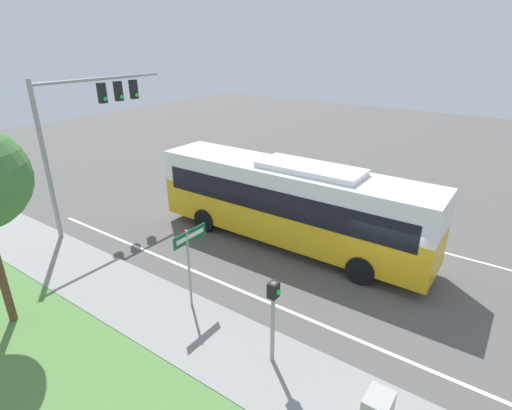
{
  "coord_description": "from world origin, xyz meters",
  "views": [
    {
      "loc": [
        -13.18,
        -3.37,
        8.43
      ],
      "look_at": [
        -0.5,
        5.54,
        1.94
      ],
      "focal_mm": 28.0,
      "sensor_mm": 36.0,
      "label": 1
    }
  ],
  "objects_px": {
    "bus": "(289,200)",
    "signal_gantry": "(87,118)",
    "street_sign": "(190,253)",
    "pedestrian_signal": "(273,309)"
  },
  "relations": [
    {
      "from": "bus",
      "to": "signal_gantry",
      "type": "xyz_separation_m",
      "value": [
        -3.36,
        8.64,
        3.05
      ]
    },
    {
      "from": "bus",
      "to": "street_sign",
      "type": "distance_m",
      "value": 5.76
    },
    {
      "from": "signal_gantry",
      "to": "street_sign",
      "type": "distance_m",
      "value": 9.2
    },
    {
      "from": "signal_gantry",
      "to": "street_sign",
      "type": "relative_size",
      "value": 2.41
    },
    {
      "from": "signal_gantry",
      "to": "pedestrian_signal",
      "type": "relative_size",
      "value": 2.63
    },
    {
      "from": "pedestrian_signal",
      "to": "signal_gantry",
      "type": "bearing_deg",
      "value": 75.82
    },
    {
      "from": "signal_gantry",
      "to": "pedestrian_signal",
      "type": "xyz_separation_m",
      "value": [
        -3.02,
        -11.95,
        -3.29
      ]
    },
    {
      "from": "signal_gantry",
      "to": "street_sign",
      "type": "bearing_deg",
      "value": -105.98
    },
    {
      "from": "signal_gantry",
      "to": "street_sign",
      "type": "xyz_separation_m",
      "value": [
        -2.39,
        -8.34,
        -3.07
      ]
    },
    {
      "from": "bus",
      "to": "signal_gantry",
      "type": "relative_size",
      "value": 1.76
    }
  ]
}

